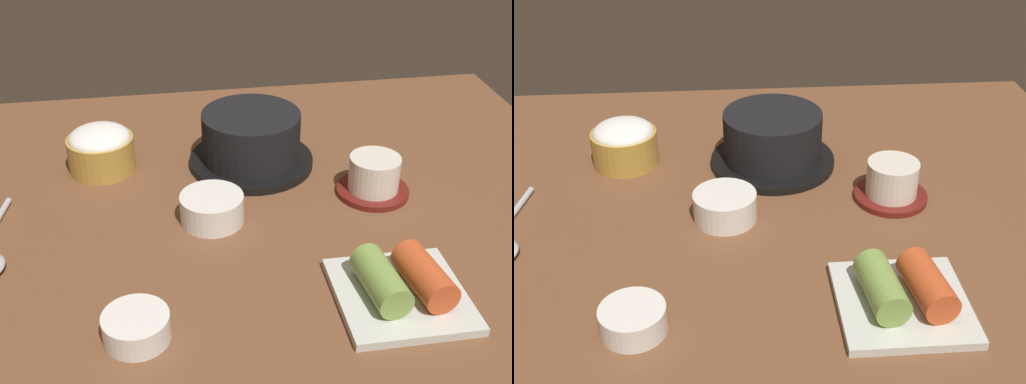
# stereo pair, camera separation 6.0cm
# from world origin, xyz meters

# --- Properties ---
(dining_table) EXTENTS (1.00, 0.76, 0.02)m
(dining_table) POSITION_xyz_m (0.00, 0.00, 0.01)
(dining_table) COLOR brown
(dining_table) RESTS_ON ground
(stone_pot) EXTENTS (0.18, 0.18, 0.08)m
(stone_pot) POSITION_xyz_m (0.03, 0.11, 0.06)
(stone_pot) COLOR black
(stone_pot) RESTS_ON dining_table
(rice_bowl) EXTENTS (0.09, 0.09, 0.07)m
(rice_bowl) POSITION_xyz_m (-0.18, 0.12, 0.05)
(rice_bowl) COLOR #B78C38
(rice_bowl) RESTS_ON dining_table
(tea_cup_with_saucer) EXTENTS (0.10, 0.10, 0.05)m
(tea_cup_with_saucer) POSITION_xyz_m (0.18, -0.00, 0.05)
(tea_cup_with_saucer) COLOR maroon
(tea_cup_with_saucer) RESTS_ON dining_table
(banchan_cup_center) EXTENTS (0.08, 0.08, 0.04)m
(banchan_cup_center) POSITION_xyz_m (-0.04, -0.03, 0.04)
(banchan_cup_center) COLOR white
(banchan_cup_center) RESTS_ON dining_table
(kimchi_plate) EXTENTS (0.14, 0.14, 0.05)m
(kimchi_plate) POSITION_xyz_m (0.14, -0.21, 0.04)
(kimchi_plate) COLOR silver
(kimchi_plate) RESTS_ON dining_table
(side_bowl_near) EXTENTS (0.07, 0.07, 0.03)m
(side_bowl_near) POSITION_xyz_m (-0.13, -0.23, 0.04)
(side_bowl_near) COLOR white
(side_bowl_near) RESTS_ON dining_table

